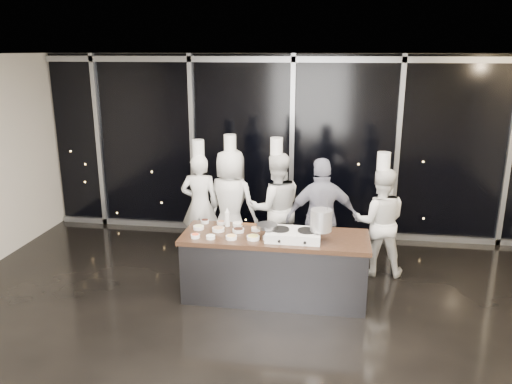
# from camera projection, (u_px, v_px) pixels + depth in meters

# --- Properties ---
(ground) EXTENTS (9.00, 9.00, 0.00)m
(ground) POSITION_uv_depth(u_px,v_px,m) (265.00, 332.00, 5.96)
(ground) COLOR black
(ground) RESTS_ON ground
(room_shell) EXTENTS (9.02, 7.02, 3.21)m
(room_shell) POSITION_uv_depth(u_px,v_px,m) (283.00, 148.00, 5.32)
(room_shell) COLOR beige
(room_shell) RESTS_ON ground
(window_wall) EXTENTS (8.90, 0.11, 3.20)m
(window_wall) POSITION_uv_depth(u_px,v_px,m) (292.00, 147.00, 8.79)
(window_wall) COLOR black
(window_wall) RESTS_ON ground
(demo_counter) EXTENTS (2.46, 0.86, 0.90)m
(demo_counter) POSITION_uv_depth(u_px,v_px,m) (275.00, 266.00, 6.69)
(demo_counter) COLOR #35353A
(demo_counter) RESTS_ON ground
(stove) EXTENTS (0.70, 0.45, 0.14)m
(stove) POSITION_uv_depth(u_px,v_px,m) (293.00, 235.00, 6.41)
(stove) COLOR silver
(stove) RESTS_ON demo_counter
(frying_pan) EXTENTS (0.47, 0.27, 0.05)m
(frying_pan) POSITION_uv_depth(u_px,v_px,m) (266.00, 226.00, 6.44)
(frying_pan) COLOR gray
(frying_pan) RESTS_ON stove
(stock_pot) EXTENTS (0.28, 0.28, 0.27)m
(stock_pot) POSITION_uv_depth(u_px,v_px,m) (321.00, 220.00, 6.31)
(stock_pot) COLOR #BDBDBF
(stock_pot) RESTS_ON stove
(prep_bowls) EXTENTS (1.20, 0.70, 0.05)m
(prep_bowls) POSITION_uv_depth(u_px,v_px,m) (234.00, 231.00, 6.65)
(prep_bowls) COLOR white
(prep_bowls) RESTS_ON demo_counter
(squeeze_bottle) EXTENTS (0.07, 0.07, 0.27)m
(squeeze_bottle) POSITION_uv_depth(u_px,v_px,m) (227.00, 217.00, 6.88)
(squeeze_bottle) COLOR white
(squeeze_bottle) RESTS_ON demo_counter
(chef_far_left) EXTENTS (0.64, 0.46, 1.90)m
(chef_far_left) POSITION_uv_depth(u_px,v_px,m) (200.00, 204.00, 8.05)
(chef_far_left) COLOR silver
(chef_far_left) RESTS_ON ground
(chef_left) EXTENTS (0.99, 0.79, 1.99)m
(chef_left) POSITION_uv_depth(u_px,v_px,m) (231.00, 203.00, 7.99)
(chef_left) COLOR silver
(chef_left) RESTS_ON ground
(chef_center) EXTENTS (1.02, 0.90, 1.99)m
(chef_center) POSITION_uv_depth(u_px,v_px,m) (276.00, 208.00, 7.76)
(chef_center) COLOR silver
(chef_center) RESTS_ON ground
(guest) EXTENTS (1.12, 0.66, 1.79)m
(guest) POSITION_uv_depth(u_px,v_px,m) (322.00, 218.00, 7.25)
(guest) COLOR #141837
(guest) RESTS_ON ground
(chef_right) EXTENTS (0.80, 0.63, 1.85)m
(chef_right) POSITION_uv_depth(u_px,v_px,m) (379.00, 221.00, 7.35)
(chef_right) COLOR silver
(chef_right) RESTS_ON ground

